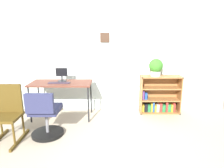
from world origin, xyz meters
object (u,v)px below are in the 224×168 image
object	(u,v)px
keyboard	(60,83)
office_chair	(46,117)
potted_plant_on_shelf	(156,67)
rocking_chair	(8,113)
monitor	(62,75)
bookshelf_low	(159,96)
desk	(62,85)

from	to	relation	value
keyboard	office_chair	distance (m)	0.81
keyboard	potted_plant_on_shelf	xyz separation A→B (m)	(1.89, 0.32, 0.25)
rocking_chair	potted_plant_on_shelf	xyz separation A→B (m)	(2.52, 1.09, 0.54)
monitor	rocking_chair	distance (m)	1.20
bookshelf_low	keyboard	bearing A→B (deg)	-169.58
rocking_chair	potted_plant_on_shelf	bearing A→B (deg)	23.41
desk	keyboard	world-z (taller)	keyboard
monitor	office_chair	distance (m)	1.01
keyboard	bookshelf_low	size ratio (longest dim) A/B	0.49
monitor	keyboard	size ratio (longest dim) A/B	0.66
office_chair	rocking_chair	bearing A→B (deg)	-173.38
office_chair	bookshelf_low	distance (m)	2.33
potted_plant_on_shelf	monitor	bearing A→B (deg)	-175.28
bookshelf_low	desk	bearing A→B (deg)	-171.67
keyboard	office_chair	bearing A→B (deg)	-95.23
keyboard	bookshelf_low	distance (m)	2.07
keyboard	bookshelf_low	xyz separation A→B (m)	(2.00, 0.37, -0.39)
office_chair	bookshelf_low	world-z (taller)	bookshelf_low
monitor	bookshelf_low	xyz separation A→B (m)	(1.99, 0.21, -0.51)
monitor	desk	bearing A→B (deg)	-91.60
keyboard	rocking_chair	bearing A→B (deg)	-128.80
desk	potted_plant_on_shelf	bearing A→B (deg)	7.25
monitor	bookshelf_low	world-z (taller)	monitor
office_chair	rocking_chair	world-z (taller)	rocking_chair
bookshelf_low	monitor	bearing A→B (deg)	-174.05
monitor	rocking_chair	xyz separation A→B (m)	(-0.64, -0.93, -0.41)
monitor	rocking_chair	world-z (taller)	monitor
keyboard	potted_plant_on_shelf	world-z (taller)	potted_plant_on_shelf
desk	keyboard	size ratio (longest dim) A/B	2.89
rocking_chair	keyboard	bearing A→B (deg)	51.20
monitor	potted_plant_on_shelf	xyz separation A→B (m)	(1.88, 0.16, 0.13)
potted_plant_on_shelf	bookshelf_low	bearing A→B (deg)	25.47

